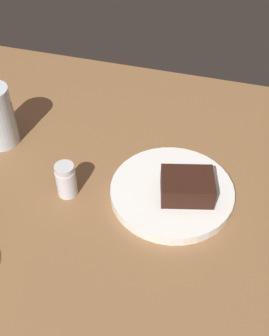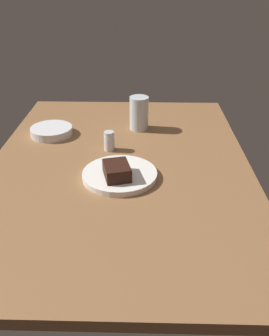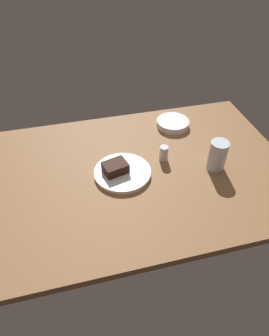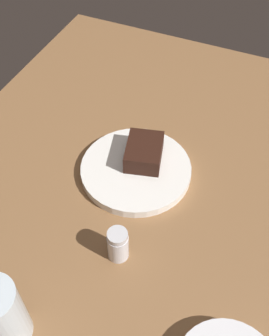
% 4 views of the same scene
% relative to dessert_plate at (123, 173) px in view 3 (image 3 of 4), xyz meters
% --- Properties ---
extents(dining_table, '(1.20, 0.84, 0.03)m').
position_rel_dessert_plate_xyz_m(dining_table, '(-0.09, -0.01, -0.02)').
color(dining_table, brown).
rests_on(dining_table, ground).
extents(dessert_plate, '(0.23, 0.23, 0.02)m').
position_rel_dessert_plate_xyz_m(dessert_plate, '(0.00, 0.00, 0.00)').
color(dessert_plate, white).
rests_on(dessert_plate, dining_table).
extents(chocolate_cake_slice, '(0.11, 0.09, 0.04)m').
position_rel_dessert_plate_xyz_m(chocolate_cake_slice, '(0.03, -0.01, 0.03)').
color(chocolate_cake_slice, black).
rests_on(chocolate_cake_slice, dessert_plate).
extents(salt_shaker, '(0.04, 0.04, 0.07)m').
position_rel_dessert_plate_xyz_m(salt_shaker, '(-0.19, -0.05, 0.02)').
color(salt_shaker, silver).
rests_on(salt_shaker, dining_table).
extents(water_glass, '(0.07, 0.07, 0.13)m').
position_rel_dessert_plate_xyz_m(water_glass, '(-0.37, 0.05, 0.05)').
color(water_glass, silver).
rests_on(water_glass, dining_table).
extents(side_bowl, '(0.16, 0.16, 0.03)m').
position_rel_dessert_plate_xyz_m(side_bowl, '(-0.31, -0.28, 0.01)').
color(side_bowl, silver).
rests_on(side_bowl, dining_table).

